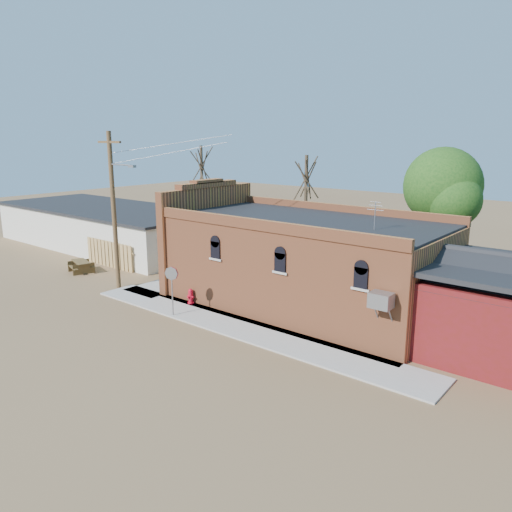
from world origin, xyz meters
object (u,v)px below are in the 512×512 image
Objects in this scene: fire_hydrant at (191,296)px; stop_sign at (172,278)px; brick_bar at (299,261)px; picnic_table at (81,265)px; utility_pole at (114,208)px; trash_barrel at (193,277)px.

fire_hydrant is 2.42m from stop_sign.
picnic_table is at bearing -165.95° from brick_bar.
picnic_table is at bearing 172.99° from utility_pole.
utility_pole is 3.64× the size of stop_sign.
trash_barrel is (-6.94, -1.07, -1.85)m from brick_bar.
brick_bar is 20.20× the size of trash_barrel.
utility_pole is at bearing 9.44° from picnic_table.
stop_sign is at bearing -11.22° from utility_pole.
brick_bar reaches higher than fire_hydrant.
utility_pole reaches higher than picnic_table.
brick_bar is at bearing 8.73° from trash_barrel.
brick_bar is at bearing 53.32° from stop_sign.
trash_barrel is at bearing 123.45° from stop_sign.
picnic_table is at bearing -161.41° from trash_barrel.
brick_bar is 6.66m from stop_sign.
stop_sign reaches higher than trash_barrel.
utility_pole is 6.77m from stop_sign.
utility_pole is 4.27× the size of picnic_table.
utility_pole reaches higher than stop_sign.
picnic_table is (-11.00, 1.81, -1.49)m from stop_sign.
picnic_table is (-10.37, 0.01, 0.01)m from fire_hydrant.
fire_hydrant is 3.69m from trash_barrel.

